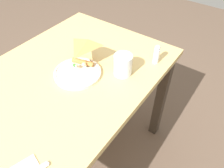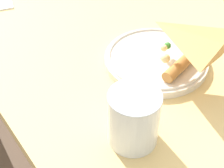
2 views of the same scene
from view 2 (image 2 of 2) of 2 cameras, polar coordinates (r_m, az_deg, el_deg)
The scene contains 3 objects.
dining_table at distance 0.92m, azimuth 2.28°, elevation 4.82°, with size 1.28×0.74×0.73m.
plate_pizza at distance 0.73m, azimuth 7.38°, elevation 4.41°, with size 0.22×0.22×0.05m.
milk_glass at distance 0.55m, azimuth 3.61°, elevation -5.97°, with size 0.08×0.08×0.10m.
Camera 2 is at (0.57, -0.45, 1.19)m, focal length 55.00 mm.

